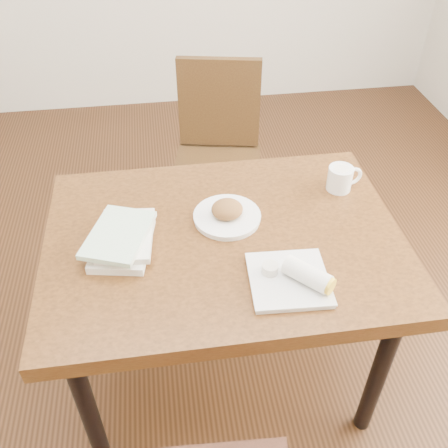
{
  "coord_description": "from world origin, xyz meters",
  "views": [
    {
      "loc": [
        -0.18,
        -1.23,
        1.86
      ],
      "look_at": [
        0.0,
        0.0,
        0.8
      ],
      "focal_mm": 40.0,
      "sensor_mm": 36.0,
      "label": 1
    }
  ],
  "objects": [
    {
      "name": "ground",
      "position": [
        0.0,
        0.0,
        -0.01
      ],
      "size": [
        4.0,
        5.0,
        0.01
      ],
      "primitive_type": "cube",
      "color": "#472814",
      "rests_on": "ground"
    },
    {
      "name": "table",
      "position": [
        0.0,
        0.0,
        0.67
      ],
      "size": [
        1.19,
        0.88,
        0.75
      ],
      "color": "brown",
      "rests_on": "ground"
    },
    {
      "name": "chair_far",
      "position": [
        0.1,
        0.88,
        0.55
      ],
      "size": [
        0.49,
        0.49,
        0.95
      ],
      "color": "#463014",
      "rests_on": "ground"
    },
    {
      "name": "plate_scone",
      "position": [
        0.02,
        0.08,
        0.77
      ],
      "size": [
        0.23,
        0.23,
        0.07
      ],
      "color": "white",
      "rests_on": "table"
    },
    {
      "name": "coffee_mug",
      "position": [
        0.46,
        0.2,
        0.8
      ],
      "size": [
        0.14,
        0.09,
        0.09
      ],
      "color": "white",
      "rests_on": "table"
    },
    {
      "name": "plate_burrito",
      "position": [
        0.18,
        -0.25,
        0.77
      ],
      "size": [
        0.25,
        0.25,
        0.08
      ],
      "color": "white",
      "rests_on": "table"
    },
    {
      "name": "book_stack",
      "position": [
        -0.33,
        -0.01,
        0.78
      ],
      "size": [
        0.25,
        0.3,
        0.07
      ],
      "color": "white",
      "rests_on": "table"
    }
  ]
}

